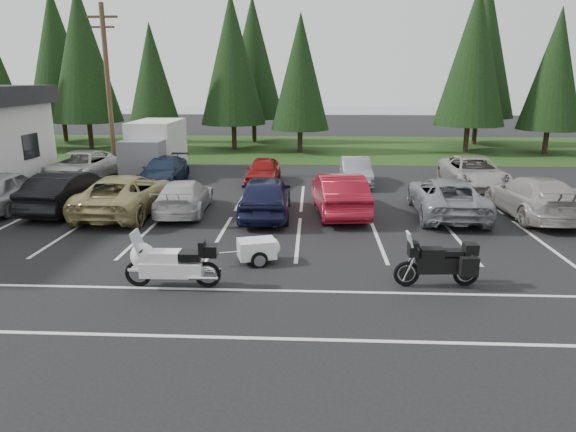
# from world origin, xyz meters

# --- Properties ---
(ground) EXTENTS (120.00, 120.00, 0.00)m
(ground) POSITION_xyz_m (0.00, 0.00, 0.00)
(ground) COLOR black
(ground) RESTS_ON ground
(grass_strip) EXTENTS (80.00, 16.00, 0.01)m
(grass_strip) POSITION_xyz_m (0.00, 24.00, 0.01)
(grass_strip) COLOR #1B3611
(grass_strip) RESTS_ON ground
(lake_water) EXTENTS (70.00, 50.00, 0.02)m
(lake_water) POSITION_xyz_m (4.00, 55.00, 0.00)
(lake_water) COLOR slate
(lake_water) RESTS_ON ground
(utility_pole) EXTENTS (1.60, 0.26, 9.00)m
(utility_pole) POSITION_xyz_m (-10.00, 12.00, 4.70)
(utility_pole) COLOR #473321
(utility_pole) RESTS_ON ground
(box_truck) EXTENTS (2.40, 5.60, 2.90)m
(box_truck) POSITION_xyz_m (-8.00, 12.50, 1.45)
(box_truck) COLOR silver
(box_truck) RESTS_ON ground
(stall_markings) EXTENTS (32.00, 16.00, 0.01)m
(stall_markings) POSITION_xyz_m (0.00, 2.00, 0.00)
(stall_markings) COLOR silver
(stall_markings) RESTS_ON ground
(conifer_2) EXTENTS (5.10, 5.10, 11.89)m
(conifer_2) POSITION_xyz_m (-16.00, 22.80, 6.95)
(conifer_2) COLOR #332316
(conifer_2) RESTS_ON ground
(conifer_3) EXTENTS (3.87, 3.87, 9.02)m
(conifer_3) POSITION_xyz_m (-10.50, 21.40, 5.27)
(conifer_3) COLOR #332316
(conifer_3) RESTS_ON ground
(conifer_4) EXTENTS (4.80, 4.80, 11.17)m
(conifer_4) POSITION_xyz_m (-5.00, 22.90, 6.53)
(conifer_4) COLOR #332316
(conifer_4) RESTS_ON ground
(conifer_5) EXTENTS (4.14, 4.14, 9.63)m
(conifer_5) POSITION_xyz_m (0.00, 21.60, 5.63)
(conifer_5) COLOR #332316
(conifer_5) RESTS_ON ground
(conifer_6) EXTENTS (4.93, 4.93, 11.48)m
(conifer_6) POSITION_xyz_m (12.00, 22.10, 6.71)
(conifer_6) COLOR #332316
(conifer_6) RESTS_ON ground
(conifer_7) EXTENTS (4.27, 4.27, 9.94)m
(conifer_7) POSITION_xyz_m (17.50, 21.80, 5.81)
(conifer_7) COLOR #332316
(conifer_7) RESTS_ON ground
(conifer_back_a) EXTENTS (5.28, 5.28, 12.30)m
(conifer_back_a) POSITION_xyz_m (-20.00, 27.00, 7.19)
(conifer_back_a) COLOR #332316
(conifer_back_a) RESTS_ON ground
(conifer_back_b) EXTENTS (4.97, 4.97, 11.58)m
(conifer_back_b) POSITION_xyz_m (-4.00, 27.50, 6.77)
(conifer_back_b) COLOR #332316
(conifer_back_b) RESTS_ON ground
(conifer_back_c) EXTENTS (5.50, 5.50, 12.81)m
(conifer_back_c) POSITION_xyz_m (14.00, 26.80, 7.49)
(conifer_back_c) COLOR #332316
(conifer_back_c) RESTS_ON ground
(car_near_0) EXTENTS (2.03, 4.88, 1.65)m
(car_near_0) POSITION_xyz_m (-11.62, 4.33, 0.83)
(car_near_0) COLOR #ABABAF
(car_near_0) RESTS_ON ground
(car_near_1) EXTENTS (2.18, 5.16, 1.66)m
(car_near_1) POSITION_xyz_m (-8.93, 4.30, 0.83)
(car_near_1) COLOR black
(car_near_1) RESTS_ON ground
(car_near_2) EXTENTS (2.75, 5.75, 1.58)m
(car_near_2) POSITION_xyz_m (-6.48, 3.92, 0.79)
(car_near_2) COLOR tan
(car_near_2) RESTS_ON ground
(car_near_3) EXTENTS (2.11, 4.68, 1.33)m
(car_near_3) POSITION_xyz_m (-4.19, 4.18, 0.67)
(car_near_3) COLOR beige
(car_near_3) RESTS_ON ground
(car_near_4) EXTENTS (2.08, 4.88, 1.64)m
(car_near_4) POSITION_xyz_m (-0.87, 3.77, 0.82)
(car_near_4) COLOR #161939
(car_near_4) RESTS_ON ground
(car_near_5) EXTENTS (2.25, 5.18, 1.66)m
(car_near_5) POSITION_xyz_m (2.03, 4.29, 0.83)
(car_near_5) COLOR maroon
(car_near_5) RESTS_ON ground
(car_near_6) EXTENTS (2.76, 5.56, 1.51)m
(car_near_6) POSITION_xyz_m (6.24, 4.27, 0.76)
(car_near_6) COLOR gray
(car_near_6) RESTS_ON ground
(car_near_7) EXTENTS (2.41, 5.56, 1.59)m
(car_near_7) POSITION_xyz_m (9.58, 4.26, 0.80)
(car_near_7) COLOR #A19C94
(car_near_7) RESTS_ON ground
(car_far_0) EXTENTS (2.73, 5.65, 1.55)m
(car_far_0) POSITION_xyz_m (-11.16, 10.21, 0.78)
(car_far_0) COLOR silver
(car_far_0) RESTS_ON ground
(car_far_1) EXTENTS (1.92, 4.65, 1.34)m
(car_far_1) POSITION_xyz_m (-6.64, 9.80, 0.67)
(car_far_1) COLOR #18253E
(car_far_1) RESTS_ON ground
(car_far_2) EXTENTS (1.68, 3.92, 1.32)m
(car_far_2) POSITION_xyz_m (-1.57, 10.20, 0.66)
(car_far_2) COLOR maroon
(car_far_2) RESTS_ON ground
(car_far_3) EXTENTS (1.46, 4.09, 1.34)m
(car_far_3) POSITION_xyz_m (3.14, 10.21, 0.67)
(car_far_3) COLOR slate
(car_far_3) RESTS_ON ground
(car_far_4) EXTENTS (2.50, 5.42, 1.51)m
(car_far_4) POSITION_xyz_m (8.88, 9.67, 0.75)
(car_far_4) COLOR #A59E98
(car_far_4) RESTS_ON ground
(touring_motorcycle) EXTENTS (2.79, 0.89, 1.54)m
(touring_motorcycle) POSITION_xyz_m (-2.64, -3.36, 0.77)
(touring_motorcycle) COLOR white
(touring_motorcycle) RESTS_ON ground
(cargo_trailer) EXTENTS (1.75, 1.30, 0.72)m
(cargo_trailer) POSITION_xyz_m (-0.65, -1.46, 0.36)
(cargo_trailer) COLOR white
(cargo_trailer) RESTS_ON ground
(adventure_motorcycle) EXTENTS (2.53, 1.03, 1.51)m
(adventure_motorcycle) POSITION_xyz_m (4.23, -2.96, 0.75)
(adventure_motorcycle) COLOR black
(adventure_motorcycle) RESTS_ON ground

